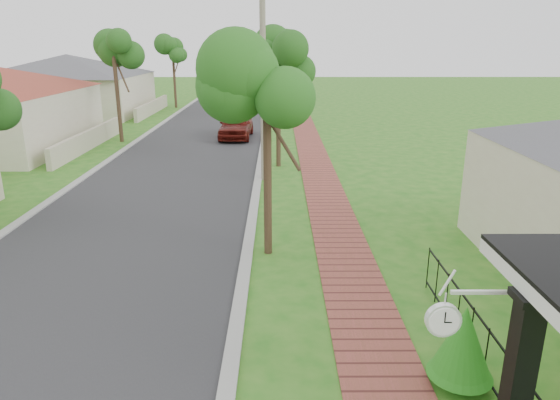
% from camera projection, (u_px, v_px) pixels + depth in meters
% --- Properties ---
extents(road, '(7.00, 120.00, 0.02)m').
position_uv_depth(road, '(195.00, 149.00, 26.75)').
color(road, '#28282B').
rests_on(road, ground).
extents(kerb_right, '(0.30, 120.00, 0.10)m').
position_uv_depth(kerb_right, '(263.00, 149.00, 26.77)').
color(kerb_right, '#9E9E99').
rests_on(kerb_right, ground).
extents(kerb_left, '(0.30, 120.00, 0.10)m').
position_uv_depth(kerb_left, '(127.00, 149.00, 26.74)').
color(kerb_left, '#9E9E99').
rests_on(kerb_left, ground).
extents(sidewalk, '(1.50, 120.00, 0.03)m').
position_uv_depth(sidewalk, '(311.00, 148.00, 26.78)').
color(sidewalk, '#97443C').
rests_on(sidewalk, ground).
extents(porch_post, '(0.48, 0.48, 2.52)m').
position_uv_depth(porch_post, '(517.00, 391.00, 6.41)').
color(porch_post, black).
rests_on(porch_post, ground).
extents(picket_fence, '(0.03, 8.02, 1.00)m').
position_uv_depth(picket_fence, '(504.00, 379.00, 7.55)').
color(picket_fence, black).
rests_on(picket_fence, ground).
extents(street_trees, '(10.70, 37.65, 5.89)m').
position_uv_depth(street_trees, '(210.00, 57.00, 31.92)').
color(street_trees, '#382619').
rests_on(street_trees, ground).
extents(far_house_grey, '(15.56, 15.56, 4.60)m').
position_uv_depth(far_house_grey, '(70.00, 84.00, 39.36)').
color(far_house_grey, beige).
rests_on(far_house_grey, ground).
extents(parked_car_red, '(1.95, 4.50, 1.51)m').
position_uv_depth(parked_car_red, '(236.00, 125.00, 29.52)').
color(parked_car_red, '#57120D').
rests_on(parked_car_red, ground).
extents(parked_car_white, '(1.95, 4.38, 1.40)m').
position_uv_depth(parked_car_white, '(252.00, 101.00, 42.66)').
color(parked_car_white, silver).
rests_on(parked_car_white, ground).
extents(near_tree, '(2.01, 2.01, 5.15)m').
position_uv_depth(near_tree, '(267.00, 99.00, 12.22)').
color(near_tree, '#382619').
rests_on(near_tree, ground).
extents(utility_pole, '(1.20, 0.24, 8.50)m').
position_uv_depth(utility_pole, '(263.00, 73.00, 19.35)').
color(utility_pole, gray).
rests_on(utility_pole, ground).
extents(station_clock, '(1.08, 0.13, 0.66)m').
position_uv_depth(station_clock, '(446.00, 318.00, 6.54)').
color(station_clock, white).
rests_on(station_clock, ground).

